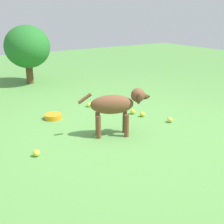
# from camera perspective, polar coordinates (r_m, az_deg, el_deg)

# --- Properties ---
(ground) EXTENTS (14.00, 14.00, 0.00)m
(ground) POSITION_cam_1_polar(r_m,az_deg,el_deg) (3.39, 3.79, -4.00)
(ground) COLOR #548C42
(dog) EXTENTS (0.40, 0.72, 0.53)m
(dog) POSITION_cam_1_polar(r_m,az_deg,el_deg) (3.20, 0.81, 1.34)
(dog) COLOR brown
(dog) RESTS_ON ground
(tennis_ball_0) EXTENTS (0.07, 0.07, 0.07)m
(tennis_ball_0) POSITION_cam_1_polar(r_m,az_deg,el_deg) (3.89, 5.84, -0.43)
(tennis_ball_0) COLOR #CAD62E
(tennis_ball_0) RESTS_ON ground
(tennis_ball_1) EXTENTS (0.07, 0.07, 0.07)m
(tennis_ball_1) POSITION_cam_1_polar(r_m,az_deg,el_deg) (2.94, -14.26, -7.63)
(tennis_ball_1) COLOR #D2DC36
(tennis_ball_1) RESTS_ON ground
(tennis_ball_2) EXTENTS (0.07, 0.07, 0.07)m
(tennis_ball_2) POSITION_cam_1_polar(r_m,az_deg,el_deg) (3.74, 11.04, -1.48)
(tennis_ball_2) COLOR #BFD240
(tennis_ball_2) RESTS_ON ground
(tennis_ball_3) EXTENTS (0.07, 0.07, 0.07)m
(tennis_ball_3) POSITION_cam_1_polar(r_m,az_deg,el_deg) (3.98, 4.01, 0.07)
(tennis_ball_3) COLOR #C8D629
(tennis_ball_3) RESTS_ON ground
(tennis_ball_4) EXTENTS (0.07, 0.07, 0.07)m
(tennis_ball_4) POSITION_cam_1_polar(r_m,az_deg,el_deg) (4.27, -4.42, 1.40)
(tennis_ball_4) COLOR #CEE13B
(tennis_ball_4) RESTS_ON ground
(water_bowl) EXTENTS (0.22, 0.22, 0.06)m
(water_bowl) POSITION_cam_1_polar(r_m,az_deg,el_deg) (3.87, -11.19, -0.83)
(water_bowl) COLOR orange
(water_bowl) RESTS_ON ground
(shrub_near) EXTENTS (0.90, 0.81, 1.07)m
(shrub_near) POSITION_cam_1_polar(r_m,az_deg,el_deg) (5.74, -15.92, 11.89)
(shrub_near) COLOR brown
(shrub_near) RESTS_ON ground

